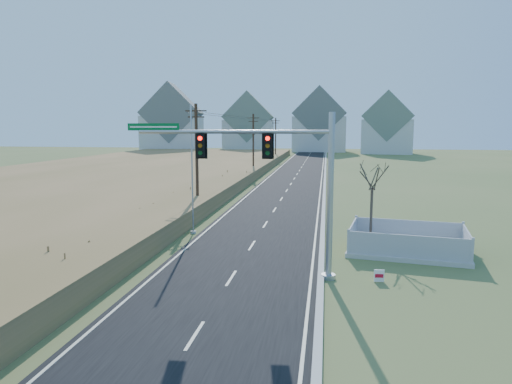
% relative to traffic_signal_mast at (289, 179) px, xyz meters
% --- Properties ---
extents(ground, '(260.00, 260.00, 0.00)m').
position_rel_traffic_signal_mast_xyz_m(ground, '(-2.60, 1.37, -4.70)').
color(ground, '#4B5E2D').
rests_on(ground, ground).
extents(road, '(8.00, 180.00, 0.06)m').
position_rel_traffic_signal_mast_xyz_m(road, '(-2.60, 51.37, -4.67)').
color(road, black).
rests_on(road, ground).
extents(curb, '(0.30, 180.00, 0.18)m').
position_rel_traffic_signal_mast_xyz_m(curb, '(1.55, 51.37, -4.61)').
color(curb, '#B2AFA8').
rests_on(curb, ground).
extents(reed_marsh, '(38.00, 110.00, 1.30)m').
position_rel_traffic_signal_mast_xyz_m(reed_marsh, '(-26.60, 41.37, -4.05)').
color(reed_marsh, '#A6784B').
rests_on(reed_marsh, ground).
extents(utility_pole_near, '(1.80, 0.26, 9.00)m').
position_rel_traffic_signal_mast_xyz_m(utility_pole_near, '(-9.10, 16.37, -0.02)').
color(utility_pole_near, '#422D1E').
rests_on(utility_pole_near, ground).
extents(utility_pole_mid, '(1.80, 0.26, 9.00)m').
position_rel_traffic_signal_mast_xyz_m(utility_pole_mid, '(-9.10, 46.37, -0.02)').
color(utility_pole_mid, '#422D1E').
rests_on(utility_pole_mid, ground).
extents(utility_pole_far, '(1.80, 0.26, 9.00)m').
position_rel_traffic_signal_mast_xyz_m(utility_pole_far, '(-9.10, 76.37, -0.02)').
color(utility_pole_far, '#422D1E').
rests_on(utility_pole_far, ground).
extents(condo_nw, '(17.69, 13.38, 19.05)m').
position_rel_traffic_signal_mast_xyz_m(condo_nw, '(-40.60, 101.37, 3.00)').
color(condo_nw, silver).
rests_on(condo_nw, ground).
extents(condo_nnw, '(14.93, 11.17, 17.03)m').
position_rel_traffic_signal_mast_xyz_m(condo_nnw, '(-20.60, 109.37, 2.23)').
color(condo_nnw, silver).
rests_on(condo_nnw, ground).
extents(condo_n, '(15.27, 10.20, 18.54)m').
position_rel_traffic_signal_mast_xyz_m(condo_n, '(-0.60, 113.37, 2.91)').
color(condo_n, silver).
rests_on(condo_n, ground).
extents(condo_ne, '(14.12, 10.51, 16.52)m').
position_rel_traffic_signal_mast_xyz_m(condo_ne, '(17.40, 105.37, 2.14)').
color(condo_ne, silver).
rests_on(condo_ne, ground).
extents(traffic_signal_mast, '(9.71, 1.05, 7.74)m').
position_rel_traffic_signal_mast_xyz_m(traffic_signal_mast, '(0.00, 0.00, 0.00)').
color(traffic_signal_mast, '#9EA0A5').
rests_on(traffic_signal_mast, ground).
extents(fence_enclosure, '(7.08, 5.38, 1.48)m').
position_rel_traffic_signal_mast_xyz_m(fence_enclosure, '(6.34, 5.42, -4.41)').
color(fence_enclosure, '#B7B5AD').
rests_on(fence_enclosure, ground).
extents(open_sign, '(0.47, 0.10, 0.57)m').
position_rel_traffic_signal_mast_xyz_m(open_sign, '(4.20, 0.02, -4.40)').
color(open_sign, white).
rests_on(open_sign, ground).
extents(flagpole, '(0.38, 0.38, 8.53)m').
position_rel_traffic_signal_mast_xyz_m(flagpole, '(-7.03, 8.08, -1.30)').
color(flagpole, '#B7B5AD').
rests_on(flagpole, ground).
extents(bare_tree, '(2.01, 2.01, 5.33)m').
position_rel_traffic_signal_mast_xyz_m(bare_tree, '(4.40, 6.63, -0.41)').
color(bare_tree, '#4C3F33').
rests_on(bare_tree, ground).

